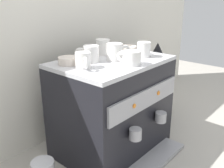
{
  "coord_description": "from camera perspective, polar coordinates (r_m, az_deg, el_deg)",
  "views": [
    {
      "loc": [
        -0.94,
        -0.8,
        0.8
      ],
      "look_at": [
        0.0,
        0.0,
        0.36
      ],
      "focal_mm": 41.81,
      "sensor_mm": 36.0,
      "label": 1
    }
  ],
  "objects": [
    {
      "name": "espresso_machine",
      "position": [
        1.35,
        0.14,
        -4.87
      ],
      "size": [
        0.57,
        0.5,
        0.49
      ],
      "color": "black",
      "rests_on": "ground_plane"
    },
    {
      "name": "ceramic_cup_1",
      "position": [
        1.37,
        -1.83,
        8.1
      ],
      "size": [
        0.07,
        0.11,
        0.08
      ],
      "color": "white",
      "rests_on": "espresso_machine"
    },
    {
      "name": "coffee_grinder",
      "position": [
        1.76,
        9.54,
        0.79
      ],
      "size": [
        0.15,
        0.15,
        0.5
      ],
      "color": "black",
      "rests_on": "ground_plane"
    },
    {
      "name": "ceramic_cup_4",
      "position": [
        1.18,
        4.18,
        5.72
      ],
      "size": [
        0.08,
        0.12,
        0.06
      ],
      "color": "white",
      "rests_on": "espresso_machine"
    },
    {
      "name": "ground_plane",
      "position": [
        1.47,
        0.0,
        -13.45
      ],
      "size": [
        4.0,
        4.0,
        0.0
      ],
      "primitive_type": "plane",
      "color": "#9E998E"
    },
    {
      "name": "ceramic_bowl_0",
      "position": [
        1.21,
        -9.52,
        5.04
      ],
      "size": [
        0.09,
        0.09,
        0.03
      ],
      "color": "beige",
      "rests_on": "espresso_machine"
    },
    {
      "name": "ceramic_cup_3",
      "position": [
        1.23,
        -4.82,
        6.61
      ],
      "size": [
        0.09,
        0.1,
        0.08
      ],
      "color": "white",
      "rests_on": "espresso_machine"
    },
    {
      "name": "tiled_backsplash_wall",
      "position": [
        1.5,
        -9.95,
        8.13
      ],
      "size": [
        2.8,
        0.03,
        1.02
      ],
      "primitive_type": "cube",
      "color": "silver",
      "rests_on": "ground_plane"
    },
    {
      "name": "ceramic_cup_5",
      "position": [
        1.26,
        0.86,
        7.07
      ],
      "size": [
        0.11,
        0.08,
        0.08
      ],
      "color": "white",
      "rests_on": "espresso_machine"
    },
    {
      "name": "ceramic_bowl_1",
      "position": [
        1.43,
        3.11,
        7.6
      ],
      "size": [
        0.11,
        0.11,
        0.03
      ],
      "color": "beige",
      "rests_on": "espresso_machine"
    },
    {
      "name": "ceramic_cup_0",
      "position": [
        1.12,
        -6.16,
        5.11
      ],
      "size": [
        0.08,
        0.1,
        0.07
      ],
      "color": "white",
      "rests_on": "espresso_machine"
    },
    {
      "name": "ceramic_cup_2",
      "position": [
        1.33,
        6.95,
        7.54
      ],
      "size": [
        0.09,
        0.09,
        0.08
      ],
      "color": "white",
      "rests_on": "espresso_machine"
    }
  ]
}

